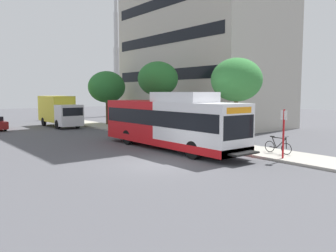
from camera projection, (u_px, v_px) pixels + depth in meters
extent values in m
plane|color=#4C4C51|center=(85.00, 145.00, 23.47)|extent=(120.00, 120.00, 0.00)
cube|color=#A8A399|center=(182.00, 139.00, 26.20)|extent=(3.00, 56.00, 0.14)
cube|color=white|center=(200.00, 126.00, 19.73)|extent=(2.54, 5.80, 2.73)
cube|color=red|center=(143.00, 120.00, 24.27)|extent=(2.54, 5.80, 2.73)
cube|color=red|center=(169.00, 140.00, 22.11)|extent=(2.57, 11.60, 0.44)
cube|color=black|center=(169.00, 117.00, 21.96)|extent=(2.58, 11.25, 0.96)
cube|color=black|center=(238.00, 127.00, 17.48)|extent=(2.34, 0.10, 1.24)
cube|color=orange|center=(239.00, 110.00, 17.38)|extent=(1.91, 0.08, 0.32)
cube|color=white|center=(184.00, 97.00, 20.70)|extent=(2.16, 4.06, 0.60)
cube|color=black|center=(244.00, 153.00, 17.30)|extent=(1.78, 0.60, 0.10)
cylinder|color=black|center=(193.00, 150.00, 18.61)|extent=(0.30, 1.00, 1.00)
cylinder|color=black|center=(222.00, 146.00, 20.00)|extent=(0.30, 1.00, 1.00)
cylinder|color=black|center=(128.00, 137.00, 23.92)|extent=(0.30, 1.00, 1.00)
cylinder|color=black|center=(154.00, 135.00, 25.31)|extent=(0.30, 1.00, 1.00)
cylinder|color=red|center=(283.00, 134.00, 18.05)|extent=(0.10, 0.10, 2.60)
cube|color=white|center=(284.00, 115.00, 17.94)|extent=(0.04, 0.36, 0.48)
torus|color=black|center=(286.00, 149.00, 19.18)|extent=(0.04, 0.66, 0.66)
torus|color=black|center=(270.00, 146.00, 20.04)|extent=(0.04, 0.66, 0.66)
cylinder|color=black|center=(281.00, 143.00, 19.43)|extent=(0.05, 0.64, 0.64)
cylinder|color=black|center=(274.00, 142.00, 19.78)|extent=(0.05, 0.34, 0.62)
cylinder|color=black|center=(279.00, 138.00, 19.52)|extent=(0.05, 0.90, 0.05)
cylinder|color=black|center=(273.00, 147.00, 19.87)|extent=(0.05, 0.45, 0.08)
cylinder|color=black|center=(286.00, 143.00, 19.17)|extent=(0.05, 0.10, 0.67)
cylinder|color=black|center=(286.00, 137.00, 19.15)|extent=(0.52, 0.03, 0.03)
cube|color=black|center=(272.00, 136.00, 19.86)|extent=(0.12, 0.24, 0.06)
cylinder|color=#4C3823|center=(236.00, 122.00, 23.00)|extent=(0.28, 0.28, 3.05)
ellipsoid|color=#337A38|center=(236.00, 80.00, 22.73)|extent=(3.41, 3.41, 2.89)
cylinder|color=#4C3823|center=(158.00, 113.00, 29.53)|extent=(0.28, 0.28, 3.36)
ellipsoid|color=#286B2D|center=(158.00, 79.00, 29.24)|extent=(3.46, 3.46, 2.94)
cylinder|color=#4C3823|center=(107.00, 113.00, 37.61)|extent=(0.28, 0.28, 2.58)
ellipsoid|color=#286B2D|center=(107.00, 87.00, 37.33)|extent=(4.03, 4.03, 3.43)
cylinder|color=black|center=(5.00, 127.00, 32.57)|extent=(0.20, 0.64, 0.64)
cube|color=silver|center=(69.00, 115.00, 34.14)|extent=(2.30, 2.00, 2.10)
cube|color=yellow|center=(56.00, 109.00, 36.82)|extent=(2.30, 5.00, 2.70)
cube|color=black|center=(73.00, 112.00, 33.34)|extent=(2.07, 0.08, 0.80)
cylinder|color=black|center=(58.00, 124.00, 33.93)|extent=(0.26, 0.92, 0.92)
cylinder|color=black|center=(77.00, 123.00, 35.20)|extent=(0.26, 0.92, 0.92)
cylinder|color=black|center=(44.00, 122.00, 37.17)|extent=(0.26, 0.92, 0.92)
cylinder|color=black|center=(62.00, 121.00, 38.44)|extent=(0.26, 0.92, 0.92)
cube|color=#ADA89E|center=(202.00, 10.00, 37.11)|extent=(10.48, 17.80, 25.18)
cube|color=black|center=(201.00, 109.00, 38.16)|extent=(10.54, 16.38, 1.10)
cube|color=black|center=(201.00, 76.00, 37.81)|extent=(10.54, 16.38, 1.10)
cube|color=black|center=(202.00, 43.00, 37.46)|extent=(10.54, 16.38, 1.10)
cube|color=black|center=(202.00, 10.00, 37.11)|extent=(10.54, 16.38, 1.10)
cylinder|color=#B7B7BC|center=(117.00, 99.00, 52.84)|extent=(1.10, 1.10, 5.23)
cylinder|color=#B7B7BC|center=(117.00, 65.00, 52.33)|extent=(0.91, 0.91, 5.23)
cylinder|color=#B7B7BC|center=(116.00, 30.00, 51.82)|extent=(0.72, 0.72, 5.23)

